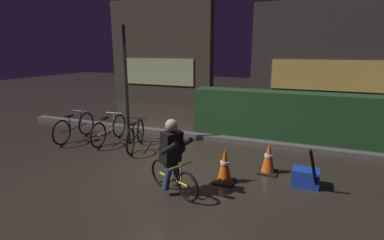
% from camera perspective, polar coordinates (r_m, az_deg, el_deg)
% --- Properties ---
extents(ground_plane, '(40.00, 40.00, 0.00)m').
position_cam_1_polar(ground_plane, '(5.78, -4.15, -9.84)').
color(ground_plane, '#2D261E').
extents(sidewalk_curb, '(12.00, 0.24, 0.12)m').
position_cam_1_polar(sidewalk_curb, '(7.67, 3.13, -3.38)').
color(sidewalk_curb, '#56544F').
rests_on(sidewalk_curb, ground).
extents(hedge_row, '(4.80, 0.70, 1.24)m').
position_cam_1_polar(hedge_row, '(8.04, 17.56, 0.91)').
color(hedge_row, '#214723').
rests_on(hedge_row, ground).
extents(storefront_left, '(4.56, 0.54, 4.34)m').
position_cam_1_polar(storefront_left, '(12.74, -6.09, 12.88)').
color(storefront_left, '#42382D').
rests_on(storefront_left, ground).
extents(storefront_right, '(5.46, 0.54, 4.05)m').
position_cam_1_polar(storefront_right, '(11.95, 24.98, 11.00)').
color(storefront_right, '#383330').
rests_on(storefront_right, ground).
extents(street_post, '(0.10, 0.10, 2.86)m').
position_cam_1_polar(street_post, '(7.30, -12.82, 6.47)').
color(street_post, '#2D2D33').
rests_on(street_post, ground).
extents(parked_bike_leftmost, '(0.46, 1.57, 0.72)m').
position_cam_1_polar(parked_bike_leftmost, '(8.18, -22.04, -1.33)').
color(parked_bike_leftmost, black).
rests_on(parked_bike_leftmost, ground).
extents(parked_bike_left_mid, '(0.46, 1.55, 0.72)m').
position_cam_1_polar(parked_bike_left_mid, '(7.67, -15.92, -1.80)').
color(parked_bike_left_mid, black).
rests_on(parked_bike_left_mid, ground).
extents(parked_bike_center_left, '(0.55, 1.45, 0.69)m').
position_cam_1_polar(parked_bike_center_left, '(7.05, -10.99, -2.95)').
color(parked_bike_center_left, black).
rests_on(parked_bike_center_left, ground).
extents(traffic_cone_near, '(0.36, 0.36, 0.64)m').
position_cam_1_polar(traffic_cone_near, '(5.20, 6.43, -8.90)').
color(traffic_cone_near, black).
rests_on(traffic_cone_near, ground).
extents(traffic_cone_far, '(0.36, 0.36, 0.61)m').
position_cam_1_polar(traffic_cone_far, '(5.75, 14.77, -7.25)').
color(traffic_cone_far, black).
rests_on(traffic_cone_far, ground).
extents(blue_crate, '(0.44, 0.32, 0.30)m').
position_cam_1_polar(blue_crate, '(5.48, 21.36, -10.44)').
color(blue_crate, '#193DB7').
rests_on(blue_crate, ground).
extents(cyclist, '(1.10, 0.66, 1.25)m').
position_cam_1_polar(cyclist, '(4.72, -3.72, -7.07)').
color(cyclist, black).
rests_on(cyclist, ground).
extents(closed_umbrella, '(0.23, 0.38, 0.79)m').
position_cam_1_polar(closed_umbrella, '(5.16, 22.75, -9.11)').
color(closed_umbrella, black).
rests_on(closed_umbrella, ground).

